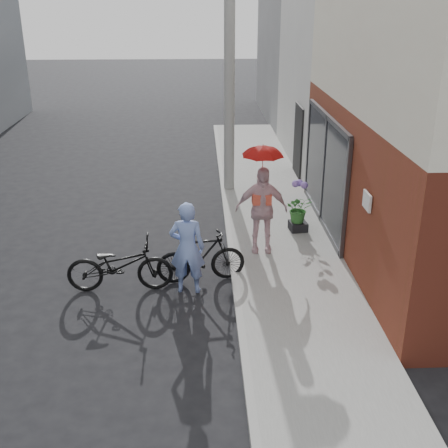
{
  "coord_description": "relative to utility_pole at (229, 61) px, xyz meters",
  "views": [
    {
      "loc": [
        0.33,
        -8.68,
        5.1
      ],
      "look_at": [
        0.75,
        1.02,
        1.1
      ],
      "focal_mm": 45.0,
      "sensor_mm": 36.0,
      "label": 1
    }
  ],
  "objects": [
    {
      "name": "planter",
      "position": [
        1.41,
        -3.04,
        -3.28
      ],
      "size": [
        0.42,
        0.42,
        0.2
      ],
      "primitive_type": "cube",
      "rotation": [
        0.0,
        0.0,
        0.13
      ],
      "color": "black",
      "rests_on": "sidewalk"
    },
    {
      "name": "potted_plant",
      "position": [
        1.41,
        -3.04,
        -2.86
      ],
      "size": [
        0.57,
        0.5,
        0.64
      ],
      "primitive_type": "imported",
      "color": "#32722D",
      "rests_on": "planter"
    },
    {
      "name": "bike_right",
      "position": [
        -0.79,
        -5.15,
        -2.99
      ],
      "size": [
        1.73,
        0.71,
        1.01
      ],
      "primitive_type": "imported",
      "rotation": [
        0.0,
        0.0,
        1.72
      ],
      "color": "black",
      "rests_on": "ground"
    },
    {
      "name": "kimono_woman",
      "position": [
        0.45,
        -4.06,
        -2.48
      ],
      "size": [
        1.07,
        0.48,
        1.81
      ],
      "primitive_type": "imported",
      "rotation": [
        0.0,
        0.0,
        -0.03
      ],
      "color": "beige",
      "rests_on": "sidewalk"
    },
    {
      "name": "bike_left",
      "position": [
        -2.28,
        -5.44,
        -2.99
      ],
      "size": [
        1.94,
        0.72,
        1.01
      ],
      "primitive_type": "imported",
      "rotation": [
        0.0,
        0.0,
        1.59
      ],
      "color": "black",
      "rests_on": "ground"
    },
    {
      "name": "curb",
      "position": [
        -0.16,
        -4.0,
        -3.44
      ],
      "size": [
        0.12,
        24.0,
        0.12
      ],
      "primitive_type": "cube",
      "color": "#9E9E99",
      "rests_on": "ground"
    },
    {
      "name": "plaster_building",
      "position": [
        6.1,
        3.0,
        0.0
      ],
      "size": [
        8.0,
        6.0,
        7.0
      ],
      "primitive_type": "cube",
      "color": "silver",
      "rests_on": "ground"
    },
    {
      "name": "parasol",
      "position": [
        0.45,
        -4.06,
        -1.22
      ],
      "size": [
        0.8,
        0.8,
        0.71
      ],
      "primitive_type": "imported",
      "color": "red",
      "rests_on": "kimono_woman"
    },
    {
      "name": "utility_pole",
      "position": [
        0.0,
        0.0,
        0.0
      ],
      "size": [
        0.28,
        0.28,
        7.0
      ],
      "primitive_type": "cylinder",
      "color": "#9E9E99",
      "rests_on": "ground"
    },
    {
      "name": "ground",
      "position": [
        -1.1,
        -6.0,
        -3.5
      ],
      "size": [
        80.0,
        80.0,
        0.0
      ],
      "primitive_type": "plane",
      "color": "black",
      "rests_on": "ground"
    },
    {
      "name": "sidewalk",
      "position": [
        1.0,
        -4.0,
        -3.44
      ],
      "size": [
        2.2,
        24.0,
        0.12
      ],
      "primitive_type": "cube",
      "color": "gray",
      "rests_on": "ground"
    },
    {
      "name": "east_building_far",
      "position": [
        6.1,
        10.0,
        0.0
      ],
      "size": [
        8.0,
        8.0,
        7.0
      ],
      "primitive_type": "cube",
      "color": "slate",
      "rests_on": "ground"
    },
    {
      "name": "officer",
      "position": [
        -1.04,
        -5.53,
        -2.63
      ],
      "size": [
        0.67,
        0.47,
        1.75
      ],
      "primitive_type": "imported",
      "rotation": [
        0.0,
        0.0,
        3.06
      ],
      "color": "#7B95DB",
      "rests_on": "ground"
    }
  ]
}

